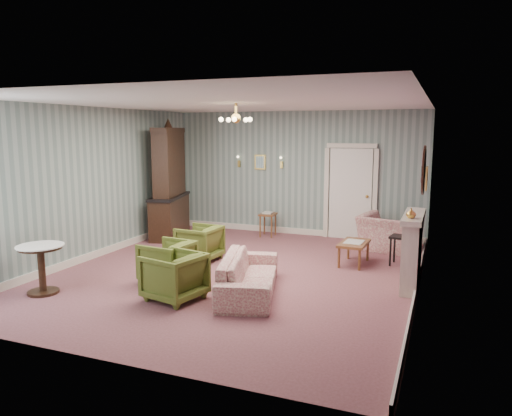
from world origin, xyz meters
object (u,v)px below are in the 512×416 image
at_px(wingback_chair, 390,227).
at_px(fireplace, 412,250).
at_px(olive_chair_a, 174,274).
at_px(sofa_chintz, 249,268).
at_px(olive_chair_b, 167,259).
at_px(coffee_table, 354,253).
at_px(olive_chair_c, 199,241).
at_px(pedestal_table, 42,269).
at_px(dresser, 169,180).
at_px(side_table_black, 400,251).

xyz_separation_m(wingback_chair, fireplace, (0.58, -2.23, 0.08)).
relative_size(olive_chair_a, sofa_chintz, 0.39).
xyz_separation_m(olive_chair_b, coffee_table, (2.65, 2.16, -0.16)).
distance_m(olive_chair_a, olive_chair_b, 0.90).
height_order(olive_chair_c, wingback_chair, wingback_chair).
bearing_deg(pedestal_table, wingback_chair, 45.46).
bearing_deg(fireplace, pedestal_table, -154.72).
distance_m(olive_chair_b, pedestal_table, 1.89).
height_order(dresser, coffee_table, dresser).
bearing_deg(sofa_chintz, olive_chair_b, 72.97).
bearing_deg(fireplace, dresser, 162.30).
bearing_deg(olive_chair_a, sofa_chintz, 139.88).
bearing_deg(sofa_chintz, coffee_table, -44.61).
bearing_deg(olive_chair_b, olive_chair_a, 44.66).
xyz_separation_m(olive_chair_a, olive_chair_b, (-0.55, 0.71, -0.01)).
bearing_deg(side_table_black, olive_chair_b, -145.37).
relative_size(olive_chair_b, coffee_table, 0.90).
distance_m(olive_chair_b, sofa_chintz, 1.45).
bearing_deg(fireplace, coffee_table, 139.73).
height_order(olive_chair_a, olive_chair_b, olive_chair_a).
xyz_separation_m(olive_chair_c, dresser, (-1.64, 1.63, 0.96)).
bearing_deg(olive_chair_c, fireplace, 92.17).
height_order(side_table_black, pedestal_table, pedestal_table).
xyz_separation_m(dresser, pedestal_table, (0.33, -4.21, -0.96)).
bearing_deg(pedestal_table, olive_chair_c, 62.92).
xyz_separation_m(olive_chair_a, dresser, (-2.34, 3.71, 0.95)).
bearing_deg(coffee_table, olive_chair_b, -140.88).
height_order(olive_chair_b, fireplace, fireplace).
relative_size(side_table_black, pedestal_table, 0.73).
bearing_deg(olive_chair_b, fireplace, 114.98).
xyz_separation_m(wingback_chair, pedestal_table, (-4.60, -4.68, -0.12)).
xyz_separation_m(sofa_chintz, dresser, (-3.24, 3.03, 0.95)).
relative_size(olive_chair_c, pedestal_table, 0.98).
height_order(fireplace, side_table_black, fireplace).
relative_size(dresser, coffee_table, 3.20).
distance_m(olive_chair_b, olive_chair_c, 1.38).
distance_m(olive_chair_b, fireplace, 3.94).
height_order(olive_chair_b, olive_chair_c, olive_chair_b).
relative_size(sofa_chintz, dresser, 0.74).
bearing_deg(side_table_black, olive_chair_a, -133.21).
xyz_separation_m(side_table_black, pedestal_table, (-4.92, -3.59, 0.10)).
distance_m(olive_chair_b, dresser, 3.62).
relative_size(wingback_chair, dresser, 0.43).
relative_size(olive_chair_a, coffee_table, 0.93).
bearing_deg(wingback_chair, dresser, 18.83).
relative_size(wingback_chair, fireplace, 0.81).
distance_m(wingback_chair, coffee_table, 1.44).
distance_m(olive_chair_a, sofa_chintz, 1.12).
height_order(olive_chair_b, coffee_table, olive_chair_b).
relative_size(dresser, pedestal_table, 3.52).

